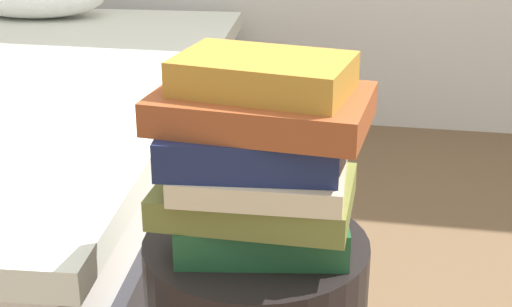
{
  "coord_description": "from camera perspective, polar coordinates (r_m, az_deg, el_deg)",
  "views": [
    {
      "loc": [
        0.18,
        -1.02,
        1.06
      ],
      "look_at": [
        0.0,
        0.0,
        0.65
      ],
      "focal_mm": 53.86,
      "sensor_mm": 36.0,
      "label": 1
    }
  ],
  "objects": [
    {
      "name": "book_ochre",
      "position": [
        1.08,
        0.59,
        5.98
      ],
      "size": [
        0.26,
        0.19,
        0.05
      ],
      "primitive_type": "cube",
      "rotation": [
        0.0,
        0.0,
        -0.17
      ],
      "color": "#B7842D",
      "rests_on": "book_rust"
    },
    {
      "name": "book_olive",
      "position": [
        1.14,
        -0.29,
        -3.13
      ],
      "size": [
        0.29,
        0.2,
        0.05
      ],
      "primitive_type": "cube",
      "rotation": [
        0.0,
        0.0,
        -0.01
      ],
      "color": "olive",
      "rests_on": "book_forest"
    },
    {
      "name": "book_cream",
      "position": [
        1.12,
        0.48,
        -1.39
      ],
      "size": [
        0.25,
        0.22,
        0.03
      ],
      "primitive_type": "cube",
      "rotation": [
        0.0,
        0.0,
        0.03
      ],
      "color": "beige",
      "rests_on": "book_olive"
    },
    {
      "name": "book_forest",
      "position": [
        1.16,
        0.44,
        -5.43
      ],
      "size": [
        0.27,
        0.22,
        0.06
      ],
      "primitive_type": "cube",
      "rotation": [
        0.0,
        0.0,
        0.16
      ],
      "color": "#1E512D",
      "rests_on": "side_table"
    },
    {
      "name": "book_navy",
      "position": [
        1.11,
        -0.36,
        0.97
      ],
      "size": [
        0.27,
        0.23,
        0.06
      ],
      "primitive_type": "cube",
      "rotation": [
        0.0,
        0.0,
        0.09
      ],
      "color": "#19234C",
      "rests_on": "book_cream"
    },
    {
      "name": "book_rust",
      "position": [
        1.08,
        0.45,
        3.38
      ],
      "size": [
        0.32,
        0.22,
        0.05
      ],
      "primitive_type": "cube",
      "rotation": [
        0.0,
        0.0,
        -0.09
      ],
      "color": "#994723",
      "rests_on": "book_navy"
    }
  ]
}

